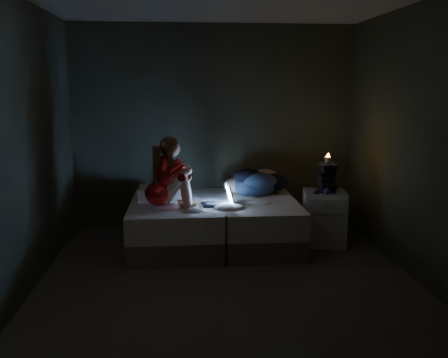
{
  "coord_description": "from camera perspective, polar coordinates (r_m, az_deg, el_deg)",
  "views": [
    {
      "loc": [
        -0.41,
        -4.29,
        1.83
      ],
      "look_at": [
        0.05,
        1.0,
        0.8
      ],
      "focal_mm": 38.57,
      "sensor_mm": 36.0,
      "label": 1
    }
  ],
  "objects": [
    {
      "name": "woman",
      "position": [
        5.21,
        -7.74,
        0.76
      ],
      "size": [
        0.52,
        0.37,
        0.78
      ],
      "primitive_type": null,
      "rotation": [
        0.0,
        0.0,
        0.11
      ],
      "color": "#870802",
      "rests_on": "bed"
    },
    {
      "name": "clothes_pile",
      "position": [
        5.86,
        3.64,
        -0.23
      ],
      "size": [
        0.57,
        0.46,
        0.34
      ],
      "primitive_type": null,
      "rotation": [
        0.0,
        0.0,
        -0.02
      ],
      "color": "navy",
      "rests_on": "bed"
    },
    {
      "name": "wall_back",
      "position": [
        6.24,
        -1.19,
        6.1
      ],
      "size": [
        3.6,
        0.02,
        2.6
      ],
      "primitive_type": "cube",
      "color": "#2E3125",
      "rests_on": "ground"
    },
    {
      "name": "pillow",
      "position": [
        5.69,
        -7.52,
        -1.63
      ],
      "size": [
        0.5,
        0.36,
        0.15
      ],
      "primitive_type": "cube",
      "color": "silver",
      "rests_on": "bed"
    },
    {
      "name": "floor",
      "position": [
        4.69,
        0.47,
        -12.15
      ],
      "size": [
        3.6,
        3.8,
        0.02
      ],
      "primitive_type": "cube",
      "color": "#42403E",
      "rests_on": "ground"
    },
    {
      "name": "book_stack",
      "position": [
        5.64,
        12.13,
        0.28
      ],
      "size": [
        0.19,
        0.25,
        0.35
      ],
      "primitive_type": null,
      "color": "black",
      "rests_on": "nightstand"
    },
    {
      "name": "candle",
      "position": [
        5.61,
        12.21,
        2.44
      ],
      "size": [
        0.07,
        0.07,
        0.08
      ],
      "primitive_type": "cylinder",
      "color": "beige",
      "rests_on": "book_stack"
    },
    {
      "name": "nightstand",
      "position": [
        5.75,
        11.77,
        -4.54
      ],
      "size": [
        0.54,
        0.5,
        0.63
      ],
      "primitive_type": "cube",
      "rotation": [
        0.0,
        0.0,
        -0.17
      ],
      "color": "silver",
      "rests_on": "ground"
    },
    {
      "name": "phone",
      "position": [
        5.57,
        11.2,
        -1.6
      ],
      "size": [
        0.11,
        0.15,
        0.01
      ],
      "primitive_type": "cube",
      "rotation": [
        0.0,
        0.0,
        -0.28
      ],
      "color": "black",
      "rests_on": "nightstand"
    },
    {
      "name": "blue_orb",
      "position": [
        5.51,
        12.4,
        -1.43
      ],
      "size": [
        0.08,
        0.08,
        0.08
      ],
      "primitive_type": "sphere",
      "color": "#3D328B",
      "rests_on": "nightstand"
    },
    {
      "name": "laptop",
      "position": [
        5.34,
        -0.83,
        -1.84
      ],
      "size": [
        0.37,
        0.28,
        0.24
      ],
      "primitive_type": null,
      "rotation": [
        0.0,
        0.0,
        0.11
      ],
      "color": "black",
      "rests_on": "bed"
    },
    {
      "name": "bed",
      "position": [
        5.62,
        -1.18,
        -5.21
      ],
      "size": [
        1.91,
        1.43,
        0.52
      ],
      "primitive_type": null,
      "color": "silver",
      "rests_on": "ground"
    },
    {
      "name": "wall_front",
      "position": [
        2.47,
        4.73,
        -1.48
      ],
      "size": [
        3.6,
        0.02,
        2.6
      ],
      "primitive_type": "cube",
      "color": "#2E3125",
      "rests_on": "ground"
    },
    {
      "name": "wall_left",
      "position": [
        4.54,
        -22.92,
        3.4
      ],
      "size": [
        0.02,
        3.8,
        2.6
      ],
      "primitive_type": "cube",
      "color": "#2E3125",
      "rests_on": "ground"
    },
    {
      "name": "wall_right",
      "position": [
        4.86,
        22.31,
        3.89
      ],
      "size": [
        0.02,
        3.8,
        2.6
      ],
      "primitive_type": "cube",
      "color": "#2E3125",
      "rests_on": "ground"
    }
  ]
}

